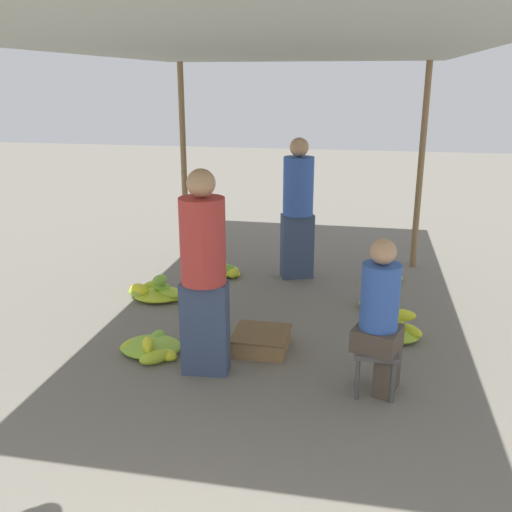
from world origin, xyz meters
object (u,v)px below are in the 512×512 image
(shopper_walking_mid, at_px, (298,207))
(stool, at_px, (376,357))
(banana_pile_right_2, at_px, (383,275))
(crate_near, at_px, (261,341))
(banana_pile_left_0, at_px, (152,347))
(banana_pile_left_2, at_px, (158,292))
(shopper_walking_far, at_px, (204,271))
(banana_pile_left_1, at_px, (221,270))
(vendor_seated, at_px, (381,316))
(banana_pile_right_1, at_px, (394,328))
(banana_pile_right_0, at_px, (377,301))

(shopper_walking_mid, bearing_deg, stool, -70.09)
(banana_pile_right_2, xyz_separation_m, crate_near, (-1.16, -2.20, 0.02))
(banana_pile_left_0, bearing_deg, shopper_walking_mid, 66.42)
(banana_pile_left_2, height_order, shopper_walking_mid, shopper_walking_mid)
(crate_near, relative_size, shopper_walking_far, 0.29)
(shopper_walking_far, bearing_deg, banana_pile_left_1, 101.59)
(vendor_seated, relative_size, banana_pile_right_1, 2.35)
(crate_near, bearing_deg, shopper_walking_far, -127.63)
(banana_pile_left_1, xyz_separation_m, banana_pile_left_2, (-0.51, -0.95, 0.01))
(banana_pile_left_1, bearing_deg, banana_pile_left_0, -91.85)
(banana_pile_left_0, bearing_deg, banana_pile_left_1, 88.15)
(banana_pile_left_2, bearing_deg, banana_pile_right_2, 24.25)
(stool, xyz_separation_m, vendor_seated, (0.02, 0.01, 0.35))
(banana_pile_left_0, height_order, banana_pile_right_1, banana_pile_right_1)
(stool, bearing_deg, shopper_walking_mid, 109.91)
(banana_pile_left_2, xyz_separation_m, banana_pile_right_1, (2.65, -0.55, 0.02))
(banana_pile_right_1, height_order, shopper_walking_far, shopper_walking_far)
(banana_pile_right_0, xyz_separation_m, banana_pile_right_2, (0.09, 0.97, -0.02))
(stool, relative_size, banana_pile_left_2, 0.57)
(crate_near, bearing_deg, banana_pile_left_2, 143.65)
(stool, distance_m, crate_near, 1.21)
(banana_pile_left_1, distance_m, banana_pile_right_2, 2.07)
(banana_pile_right_0, height_order, banana_pile_right_1, banana_pile_right_1)
(vendor_seated, height_order, banana_pile_left_0, vendor_seated)
(stool, distance_m, banana_pile_right_0, 1.82)
(banana_pile_left_2, height_order, banana_pile_right_0, banana_pile_left_2)
(crate_near, bearing_deg, shopper_walking_mid, 88.22)
(vendor_seated, distance_m, banana_pile_right_1, 1.22)
(vendor_seated, xyz_separation_m, banana_pile_right_1, (0.18, 1.06, -0.57))
(stool, bearing_deg, banana_pile_left_2, 146.58)
(vendor_seated, xyz_separation_m, crate_near, (-1.06, 0.57, -0.58))
(banana_pile_left_1, distance_m, shopper_walking_far, 2.69)
(banana_pile_right_2, relative_size, crate_near, 0.88)
(stool, bearing_deg, shopper_walking_far, 177.10)
(banana_pile_left_2, bearing_deg, banana_pile_left_0, -71.62)
(stool, xyz_separation_m, shopper_walking_mid, (-0.97, 2.69, 0.60))
(banana_pile_left_2, xyz_separation_m, banana_pile_right_0, (2.48, 0.19, -0.00))
(banana_pile_right_0, bearing_deg, banana_pile_left_2, -175.66)
(vendor_seated, xyz_separation_m, banana_pile_left_2, (-2.47, 1.61, -0.58))
(stool, relative_size, shopper_walking_far, 0.22)
(banana_pile_left_0, relative_size, shopper_walking_mid, 0.39)
(banana_pile_right_0, distance_m, shopper_walking_far, 2.41)
(banana_pile_left_0, height_order, shopper_walking_far, shopper_walking_far)
(banana_pile_left_2, distance_m, banana_pile_right_2, 2.82)
(banana_pile_left_0, relative_size, banana_pile_right_0, 1.35)
(banana_pile_right_0, bearing_deg, banana_pile_left_0, -143.66)
(stool, distance_m, shopper_walking_mid, 2.92)
(banana_pile_left_2, height_order, banana_pile_right_2, banana_pile_left_2)
(stool, height_order, vendor_seated, vendor_seated)
(stool, distance_m, vendor_seated, 0.35)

